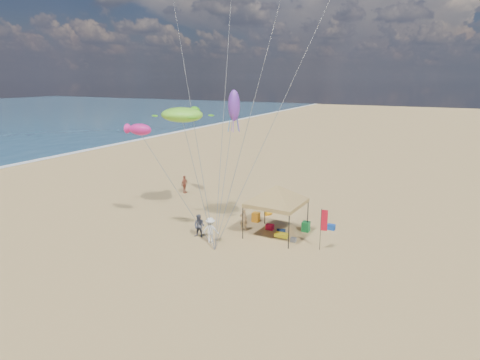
{
  "coord_description": "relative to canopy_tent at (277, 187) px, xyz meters",
  "views": [
    {
      "loc": [
        11.34,
        -19.54,
        10.44
      ],
      "look_at": [
        0.0,
        3.0,
        4.0
      ],
      "focal_mm": 30.31,
      "sensor_mm": 36.0,
      "label": 1
    }
  ],
  "objects": [
    {
      "name": "feather_flag",
      "position": [
        3.48,
        -0.97,
        -1.6
      ],
      "size": [
        0.41,
        0.07,
        2.68
      ],
      "color": "black",
      "rests_on": "ground"
    },
    {
      "name": "bag_orange",
      "position": [
        -2.03,
        3.58,
        -3.22
      ],
      "size": [
        0.54,
        0.69,
        0.36
      ],
      "primitive_type": "cylinder",
      "rotation": [
        0.0,
        1.57,
        1.22
      ],
      "color": "#F6A10D",
      "rests_on": "ground"
    },
    {
      "name": "turtle_kite",
      "position": [
        -7.27,
        -0.09,
        4.43
      ],
      "size": [
        3.65,
        3.19,
        1.05
      ],
      "primitive_type": "ellipsoid",
      "rotation": [
        0.0,
        0.0,
        0.24
      ],
      "color": "#77DF30",
      "rests_on": "ground"
    },
    {
      "name": "person_near_a",
      "position": [
        -2.34,
        -0.16,
        -2.6
      ],
      "size": [
        0.62,
        0.44,
        1.6
      ],
      "primitive_type": "imported",
      "rotation": [
        0.0,
        0.0,
        3.24
      ],
      "color": "tan",
      "rests_on": "ground"
    },
    {
      "name": "cooler_blue",
      "position": [
        3.1,
        2.72,
        -3.21
      ],
      "size": [
        0.54,
        0.38,
        0.38
      ],
      "primitive_type": "cube",
      "color": "#1341A2",
      "rests_on": "ground"
    },
    {
      "name": "canopy_tent",
      "position": [
        0.0,
        0.0,
        0.0
      ],
      "size": [
        6.62,
        6.62,
        4.09
      ],
      "color": "black",
      "rests_on": "ground"
    },
    {
      "name": "fish_kite",
      "position": [
        -8.34,
        -3.36,
        3.7
      ],
      "size": [
        1.92,
        1.44,
        0.77
      ],
      "primitive_type": "ellipsoid",
      "rotation": [
        0.0,
        0.0,
        0.38
      ],
      "color": "#D3207F",
      "rests_on": "ground"
    },
    {
      "name": "beach_cart",
      "position": [
        0.54,
        -0.27,
        -3.2
      ],
      "size": [
        0.9,
        0.5,
        0.24
      ],
      "primitive_type": "cube",
      "color": "gold",
      "rests_on": "ground"
    },
    {
      "name": "person_near_c",
      "position": [
        -3.31,
        -3.04,
        -2.55
      ],
      "size": [
        1.24,
        0.95,
        1.7
      ],
      "primitive_type": "imported",
      "rotation": [
        0.0,
        0.0,
        3.47
      ],
      "color": "white",
      "rests_on": "ground"
    },
    {
      "name": "chair_green",
      "position": [
        1.61,
        1.62,
        -3.05
      ],
      "size": [
        0.5,
        0.5,
        0.7
      ],
      "primitive_type": "cube",
      "color": "#167A36",
      "rests_on": "ground"
    },
    {
      "name": "person_near_b",
      "position": [
        -4.44,
        -2.61,
        -2.61
      ],
      "size": [
        0.84,
        0.69,
        1.59
      ],
      "primitive_type": "imported",
      "rotation": [
        0.0,
        0.0,
        0.12
      ],
      "color": "#3A3F50",
      "rests_on": "ground"
    },
    {
      "name": "squid_kite",
      "position": [
        -5.33,
        4.17,
        4.88
      ],
      "size": [
        0.96,
        0.96,
        2.41
      ],
      "primitive_type": "ellipsoid",
      "rotation": [
        0.0,
        0.0,
        -0.04
      ],
      "color": "purple",
      "rests_on": "ground"
    },
    {
      "name": "crate_grey",
      "position": [
        1.45,
        -0.53,
        -3.26
      ],
      "size": [
        0.34,
        0.3,
        0.28
      ],
      "primitive_type": "cube",
      "color": "slate",
      "rests_on": "ground"
    },
    {
      "name": "bag_navy",
      "position": [
        0.25,
        0.4,
        -3.22
      ],
      "size": [
        0.69,
        0.54,
        0.36
      ],
      "primitive_type": "cylinder",
      "rotation": [
        0.0,
        1.57,
        0.35
      ],
      "color": "#0D1B3B",
      "rests_on": "ground"
    },
    {
      "name": "ground",
      "position": [
        -1.94,
        -4.53,
        -3.4
      ],
      "size": [
        280.0,
        280.0,
        0.0
      ],
      "primitive_type": "plane",
      "color": "tan",
      "rests_on": "ground"
    },
    {
      "name": "cooler_red",
      "position": [
        -0.76,
        0.8,
        -3.21
      ],
      "size": [
        0.54,
        0.38,
        0.38
      ],
      "primitive_type": "cube",
      "color": "red",
      "rests_on": "ground"
    },
    {
      "name": "person_far_a",
      "position": [
        -11.39,
        5.85,
        -2.57
      ],
      "size": [
        0.44,
        0.99,
        1.67
      ],
      "primitive_type": "imported",
      "rotation": [
        0.0,
        0.0,
        1.6
      ],
      "color": "#AB5B42",
      "rests_on": "ground"
    },
    {
      "name": "chair_yellow",
      "position": [
        -2.32,
        1.84,
        -3.05
      ],
      "size": [
        0.5,
        0.5,
        0.7
      ],
      "primitive_type": "cube",
      "color": "orange",
      "rests_on": "ground"
    }
  ]
}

